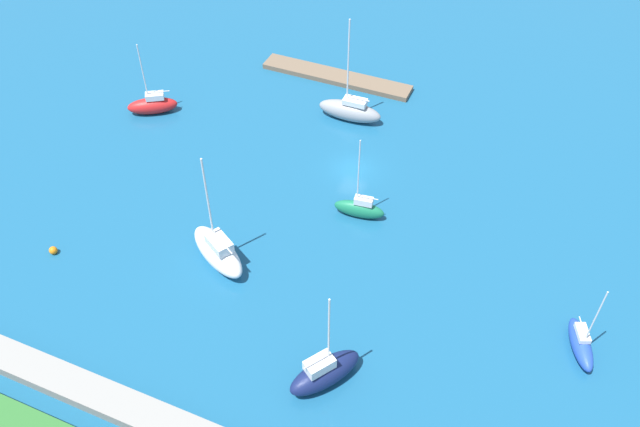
% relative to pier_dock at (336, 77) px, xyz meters
% --- Properties ---
extents(water, '(160.00, 160.00, 0.00)m').
position_rel_pier_dock_xyz_m(water, '(-7.96, 15.04, -0.31)').
color(water, '#19567F').
rests_on(water, ground).
extents(pier_dock, '(18.77, 2.83, 0.62)m').
position_rel_pier_dock_xyz_m(pier_dock, '(0.00, 0.00, 0.00)').
color(pier_dock, brown).
rests_on(pier_dock, ground).
extents(sailboat_gray_near_pier, '(7.36, 2.47, 12.37)m').
position_rel_pier_dock_xyz_m(sailboat_gray_near_pier, '(-4.47, 7.01, 0.94)').
color(sailboat_gray_near_pier, gray).
rests_on(sailboat_gray_near_pier, water).
extents(sailboat_navy_lone_south, '(5.28, 6.38, 9.91)m').
position_rel_pier_dock_xyz_m(sailboat_navy_lone_south, '(-14.93, 39.39, 0.94)').
color(sailboat_navy_lone_south, '#141E4C').
rests_on(sailboat_navy_lone_south, water).
extents(sailboat_red_lone_north, '(5.78, 4.63, 8.85)m').
position_rel_pier_dock_xyz_m(sailboat_red_lone_north, '(16.77, 14.65, 0.76)').
color(sailboat_red_lone_north, red).
rests_on(sailboat_red_lone_north, water).
extents(sailboat_green_by_breakwater, '(5.06, 1.95, 9.22)m').
position_rel_pier_dock_xyz_m(sailboat_green_by_breakwater, '(-10.99, 21.25, 0.69)').
color(sailboat_green_by_breakwater, '#19724C').
rests_on(sailboat_green_by_breakwater, water).
extents(sailboat_blue_along_channel, '(3.28, 5.25, 7.71)m').
position_rel_pier_dock_xyz_m(sailboat_blue_along_channel, '(-32.72, 28.69, 0.51)').
color(sailboat_blue_along_channel, '#2347B2').
rests_on(sailboat_blue_along_channel, water).
extents(sailboat_white_far_north, '(7.54, 5.85, 11.79)m').
position_rel_pier_dock_xyz_m(sailboat_white_far_north, '(-1.32, 31.68, 1.03)').
color(sailboat_white_far_north, white).
rests_on(sailboat_white_far_north, water).
extents(mooring_buoy_orange, '(0.75, 0.75, 0.75)m').
position_rel_pier_dock_xyz_m(mooring_buoy_orange, '(13.13, 36.83, 0.07)').
color(mooring_buoy_orange, orange).
rests_on(mooring_buoy_orange, water).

